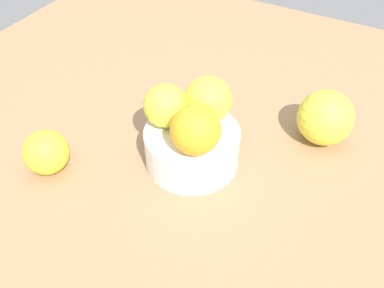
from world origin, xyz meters
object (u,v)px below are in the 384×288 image
orange_in_bowl_0 (195,130)px  orange_loose_0 (325,118)px  orange_in_bowl_1 (208,100)px  orange_in_bowl_2 (167,104)px  fruit_bowl (192,148)px  orange_loose_1 (46,152)px

orange_in_bowl_0 → orange_loose_0: size_ratio=0.79×
orange_in_bowl_1 → orange_in_bowl_2: 5.82cm
orange_in_bowl_0 → orange_in_bowl_1: size_ratio=1.00×
fruit_bowl → orange_in_bowl_0: (2.05, -2.81, 6.35)cm
orange_in_bowl_1 → orange_in_bowl_2: orange_in_bowl_1 is taller
fruit_bowl → orange_in_bowl_1: (0.54, 3.72, 6.34)cm
fruit_bowl → orange_in_bowl_0: 7.24cm
fruit_bowl → orange_loose_0: (15.20, 14.00, 1.51)cm
orange_loose_0 → fruit_bowl: bearing=-137.3°
orange_in_bowl_2 → orange_loose_1: orange_in_bowl_2 is taller
fruit_bowl → orange_loose_0: 20.72cm
fruit_bowl → orange_loose_1: size_ratio=2.11×
orange_in_bowl_1 → orange_loose_0: bearing=35.1°
orange_loose_0 → orange_in_bowl_1: bearing=-144.9°
fruit_bowl → orange_in_bowl_1: orange_in_bowl_1 is taller
orange_in_bowl_0 → orange_loose_1: size_ratio=1.04×
orange_in_bowl_2 → orange_loose_0: (19.39, 13.65, -4.56)cm
fruit_bowl → orange_loose_0: bearing=42.7°
orange_in_bowl_0 → orange_in_bowl_1: 6.70cm
orange_in_bowl_2 → orange_in_bowl_0: bearing=-26.8°
orange_in_bowl_2 → orange_loose_0: size_ratio=0.73×
fruit_bowl → orange_in_bowl_1: size_ratio=2.04×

